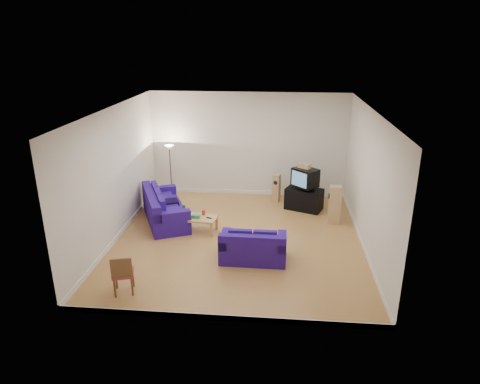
# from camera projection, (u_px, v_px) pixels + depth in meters

# --- Properties ---
(room) EXTENTS (6.01, 6.51, 3.21)m
(room) POSITION_uv_depth(u_px,v_px,m) (238.00, 180.00, 10.07)
(room) COLOR #95602E
(room) RESTS_ON ground
(sofa_three_seat) EXTENTS (1.75, 2.38, 0.84)m
(sofa_three_seat) POSITION_uv_depth(u_px,v_px,m) (163.00, 210.00, 11.53)
(sofa_three_seat) COLOR navy
(sofa_three_seat) RESTS_ON ground
(sofa_loveseat) EXTENTS (1.48, 0.84, 0.73)m
(sofa_loveseat) POSITION_uv_depth(u_px,v_px,m) (253.00, 249.00, 9.52)
(sofa_loveseat) COLOR navy
(sofa_loveseat) RESTS_ON ground
(coffee_table) EXTENTS (1.19, 0.71, 0.41)m
(coffee_table) POSITION_uv_depth(u_px,v_px,m) (195.00, 219.00, 10.91)
(coffee_table) COLOR tan
(coffee_table) RESTS_ON ground
(bottle) EXTENTS (0.07, 0.07, 0.31)m
(bottle) POSITION_uv_depth(u_px,v_px,m) (184.00, 210.00, 10.89)
(bottle) COLOR #197233
(bottle) RESTS_ON coffee_table
(tissue_box) EXTENTS (0.21, 0.13, 0.08)m
(tissue_box) POSITION_uv_depth(u_px,v_px,m) (196.00, 216.00, 10.80)
(tissue_box) COLOR green
(tissue_box) RESTS_ON coffee_table
(red_canister) EXTENTS (0.11, 0.11, 0.13)m
(red_canister) POSITION_uv_depth(u_px,v_px,m) (204.00, 213.00, 10.98)
(red_canister) COLOR red
(red_canister) RESTS_ON coffee_table
(remote) EXTENTS (0.15, 0.10, 0.02)m
(remote) POSITION_uv_depth(u_px,v_px,m) (209.00, 218.00, 10.80)
(remote) COLOR black
(remote) RESTS_ON coffee_table
(tv_stand) EXTENTS (1.16, 0.90, 0.62)m
(tv_stand) POSITION_uv_depth(u_px,v_px,m) (304.00, 199.00, 12.34)
(tv_stand) COLOR black
(tv_stand) RESTS_ON ground
(av_receiver) EXTENTS (0.46, 0.40, 0.09)m
(av_receiver) POSITION_uv_depth(u_px,v_px,m) (306.00, 187.00, 12.21)
(av_receiver) COLOR black
(av_receiver) RESTS_ON tv_stand
(television) EXTENTS (0.83, 0.82, 0.52)m
(television) POSITION_uv_depth(u_px,v_px,m) (305.00, 177.00, 12.08)
(television) COLOR black
(television) RESTS_ON av_receiver
(centre_speaker) EXTENTS (0.39, 0.35, 0.13)m
(centre_speaker) POSITION_uv_depth(u_px,v_px,m) (304.00, 166.00, 12.03)
(centre_speaker) COLOR tan
(centre_speaker) RESTS_ON television
(speaker_left) EXTENTS (0.26, 0.30, 0.86)m
(speaker_left) POSITION_uv_depth(u_px,v_px,m) (276.00, 188.00, 12.90)
(speaker_left) COLOR tan
(speaker_left) RESTS_ON ground
(speaker_right) EXTENTS (0.32, 0.24, 1.04)m
(speaker_right) POSITION_uv_depth(u_px,v_px,m) (335.00, 205.00, 11.35)
(speaker_right) COLOR tan
(speaker_right) RESTS_ON ground
(floor_lamp) EXTENTS (0.29, 0.29, 1.67)m
(floor_lamp) POSITION_uv_depth(u_px,v_px,m) (170.00, 155.00, 12.86)
(floor_lamp) COLOR black
(floor_lamp) RESTS_ON ground
(dining_chair) EXTENTS (0.49, 0.49, 0.83)m
(dining_chair) POSITION_uv_depth(u_px,v_px,m) (123.00, 273.00, 8.21)
(dining_chair) COLOR brown
(dining_chair) RESTS_ON ground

